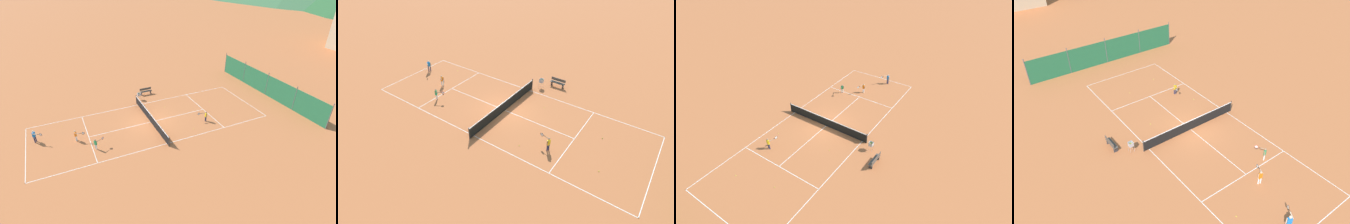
% 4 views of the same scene
% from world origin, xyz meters
% --- Properties ---
extents(ground_plane, '(600.00, 600.00, 0.00)m').
position_xyz_m(ground_plane, '(0.00, 0.00, 0.00)').
color(ground_plane, '#BC6638').
extents(court_line_markings, '(8.25, 23.85, 0.01)m').
position_xyz_m(court_line_markings, '(0.00, 0.00, 0.00)').
color(court_line_markings, white).
rests_on(court_line_markings, ground).
extents(tennis_net, '(9.18, 0.08, 1.06)m').
position_xyz_m(tennis_net, '(0.00, 0.00, 0.50)').
color(tennis_net, '#2D2D2D').
rests_on(tennis_net, ground).
extents(player_far_baseline, '(0.62, 0.90, 1.13)m').
position_xyz_m(player_far_baseline, '(0.14, -7.48, 0.66)').
color(player_far_baseline, white).
rests_on(player_far_baseline, ground).
extents(player_near_service, '(0.51, 0.94, 1.13)m').
position_xyz_m(player_near_service, '(2.21, 5.28, 0.66)').
color(player_near_service, '#23284C').
rests_on(player_near_service, ground).
extents(player_near_baseline, '(0.85, 0.87, 1.28)m').
position_xyz_m(player_near_baseline, '(-1.27, -11.00, 0.74)').
color(player_near_baseline, '#23284C').
rests_on(player_near_baseline, ground).
extents(player_far_service, '(0.44, 0.95, 1.09)m').
position_xyz_m(player_far_service, '(2.16, -6.05, 0.64)').
color(player_far_service, white).
rests_on(player_far_service, ground).
extents(tennis_ball_by_net_right, '(0.07, 0.07, 0.07)m').
position_xyz_m(tennis_ball_by_net_right, '(-3.08, -8.56, 0.03)').
color(tennis_ball_by_net_right, '#CCE033').
rests_on(tennis_ball_by_net_right, ground).
extents(tennis_ball_far_corner, '(0.07, 0.07, 0.07)m').
position_xyz_m(tennis_ball_far_corner, '(-2.31, 2.61, 0.03)').
color(tennis_ball_far_corner, '#CCE033').
rests_on(tennis_ball_far_corner, ground).
extents(tennis_ball_service_box, '(0.07, 0.07, 0.07)m').
position_xyz_m(tennis_ball_service_box, '(-1.24, 8.09, 0.03)').
color(tennis_ball_service_box, '#CCE033').
rests_on(tennis_ball_service_box, ground).
extents(tennis_ball_mid_court, '(0.07, 0.07, 0.07)m').
position_xyz_m(tennis_ball_mid_court, '(2.09, 8.99, 0.03)').
color(tennis_ball_mid_court, '#CCE033').
rests_on(tennis_ball_mid_court, ground).
extents(tennis_ball_alley_right, '(0.07, 0.07, 0.07)m').
position_xyz_m(tennis_ball_alley_right, '(3.05, 3.43, 0.03)').
color(tennis_ball_alley_right, '#CCE033').
rests_on(tennis_ball_alley_right, ground).
extents(ball_hopper, '(0.36, 0.36, 0.89)m').
position_xyz_m(ball_hopper, '(-5.30, 0.59, 0.66)').
color(ball_hopper, '#B7B7BC').
rests_on(ball_hopper, ground).
extents(courtside_bench, '(0.36, 1.50, 0.84)m').
position_xyz_m(courtside_bench, '(-6.34, 1.85, 0.45)').
color(courtside_bench, '#51473D').
rests_on(courtside_bench, ground).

